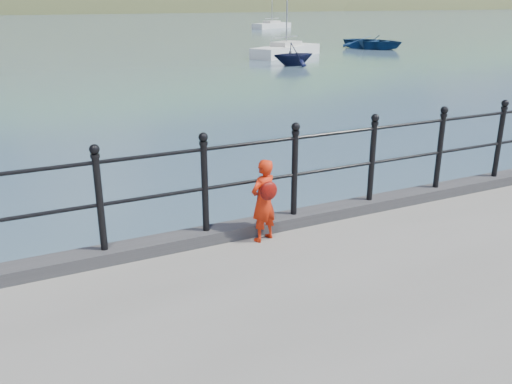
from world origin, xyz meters
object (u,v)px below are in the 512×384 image
launch_blue (374,42)px  sailboat_near (286,51)px  railing (251,170)px  launch_navy (294,54)px  child (264,200)px  sailboat_far (272,26)px

launch_blue → sailboat_near: 9.53m
railing → launch_navy: railing is taller
child → sailboat_near: sailboat_near is taller
child → launch_blue: 39.94m
child → sailboat_near: 32.82m
railing → launch_navy: bearing=59.1°
railing → sailboat_near: 32.63m
launch_blue → launch_navy: launch_navy is taller
sailboat_far → child: bearing=-143.0°
launch_blue → child: bearing=-148.1°
launch_blue → sailboat_far: size_ratio=0.55×
child → sailboat_far: (32.98, 62.94, -1.17)m
sailboat_far → sailboat_near: (-16.82, -34.39, -0.00)m
railing → sailboat_far: size_ratio=1.93×
sailboat_far → launch_blue: bearing=-128.6°
sailboat_near → launch_blue: bearing=-14.6°
child → launch_blue: bearing=-148.7°
launch_navy → child: bearing=150.9°
launch_navy → sailboat_near: sailboat_near is taller
sailboat_far → sailboat_near: 38.29m
sailboat_far → launch_navy: bearing=-141.3°
child → launch_blue: (25.41, 30.80, -0.99)m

